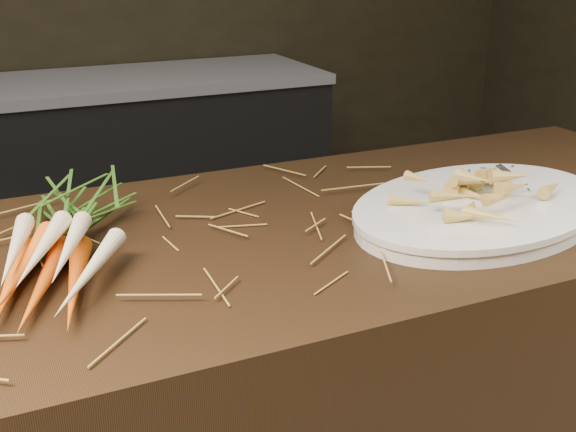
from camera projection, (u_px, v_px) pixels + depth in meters
name	position (u px, v px, depth m)	size (l,w,h in m)	color
back_counter	(105.00, 180.00, 2.99)	(1.82, 0.62, 0.84)	black
straw_bedding	(124.00, 250.00, 1.10)	(1.40, 0.60, 0.02)	#A57D2B
root_veg_bunch	(61.00, 228.00, 1.09)	(0.28, 0.50, 0.09)	#E35111
serving_platter	(479.00, 211.00, 1.25)	(0.51, 0.34, 0.03)	white
roasted_veg_heap	(482.00, 187.00, 1.23)	(0.25, 0.18, 0.06)	gold
serving_fork	(548.00, 183.00, 1.34)	(0.02, 0.19, 0.00)	silver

